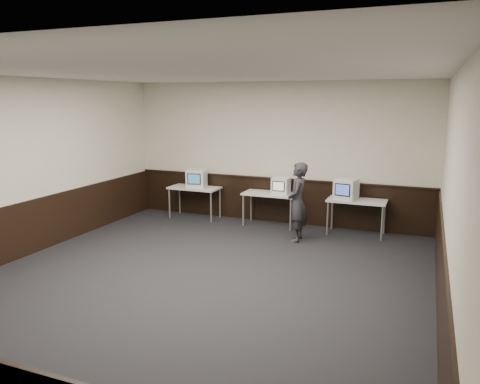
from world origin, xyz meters
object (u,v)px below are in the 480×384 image
object	(u,v)px
emac_right	(346,189)
desk_right	(357,203)
desk_left	(194,190)
emac_left	(197,178)
emac_center	(281,186)
desk_center	(270,196)
person	(297,202)

from	to	relation	value
emac_right	desk_right	bearing A→B (deg)	19.04
desk_left	desk_right	size ratio (longest dim) A/B	1.00
desk_left	emac_left	bearing A→B (deg)	4.22
desk_right	emac_center	bearing A→B (deg)	179.45
desk_center	emac_left	distance (m)	1.86
person	desk_center	bearing A→B (deg)	-142.99
emac_left	person	world-z (taller)	person
desk_right	person	world-z (taller)	person
desk_center	desk_right	xyz separation A→B (m)	(1.90, 0.00, 0.00)
desk_right	desk_center	bearing A→B (deg)	180.00
desk_right	emac_right	distance (m)	0.37
desk_left	person	size ratio (longest dim) A/B	0.75
desk_center	emac_left	xyz separation A→B (m)	(-1.84, 0.00, 0.29)
person	emac_center	bearing A→B (deg)	-152.60
desk_left	person	bearing A→B (deg)	-18.02
desk_left	desk_right	distance (m)	3.80
desk_right	emac_right	size ratio (longest dim) A/B	2.29
desk_right	emac_left	xyz separation A→B (m)	(-3.74, 0.00, 0.29)
emac_left	person	xyz separation A→B (m)	(2.71, -0.90, -0.17)
emac_left	person	size ratio (longest dim) A/B	0.33
desk_center	emac_right	world-z (taller)	emac_right
desk_center	desk_right	size ratio (longest dim) A/B	1.00
desk_right	emac_center	distance (m)	1.68
emac_left	emac_right	world-z (taller)	emac_right
desk_left	emac_left	xyz separation A→B (m)	(0.06, 0.00, 0.29)
desk_center	person	distance (m)	1.26
desk_right	emac_center	size ratio (longest dim) A/B	2.98
desk_center	emac_left	bearing A→B (deg)	179.86
emac_left	emac_right	xyz separation A→B (m)	(3.51, -0.04, 0.00)
emac_center	person	world-z (taller)	person
person	desk_right	bearing A→B (deg)	124.14
desk_right	desk_left	bearing A→B (deg)	180.00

